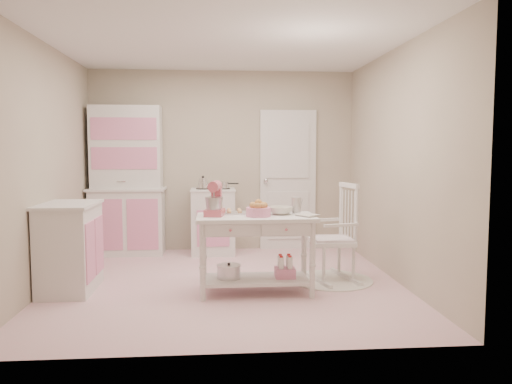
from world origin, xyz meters
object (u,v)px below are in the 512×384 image
at_px(hutch, 127,180).
at_px(stand_mixer, 215,199).
at_px(base_cabinet, 70,247).
at_px(stove, 213,221).
at_px(work_table, 256,254).
at_px(rocking_chair, 332,232).
at_px(bread_basket, 258,212).

relative_size(hutch, stand_mixer, 6.12).
distance_m(hutch, base_cabinet, 1.92).
height_order(hutch, stand_mixer, hutch).
bearing_deg(stove, stand_mixer, -89.25).
height_order(base_cabinet, work_table, base_cabinet).
height_order(hutch, base_cabinet, hutch).
relative_size(stove, rocking_chair, 0.84).
relative_size(rocking_chair, bread_basket, 4.40).
bearing_deg(stove, rocking_chair, -50.05).
xyz_separation_m(hutch, work_table, (1.65, -2.04, -0.64)).
bearing_deg(stand_mixer, rocking_chair, 27.50).
height_order(work_table, bread_basket, bread_basket).
bearing_deg(work_table, stove, 102.61).
bearing_deg(stand_mixer, work_table, 8.48).
xyz_separation_m(base_cabinet, rocking_chair, (2.81, 0.17, 0.09)).
bearing_deg(base_cabinet, rocking_chair, 3.48).
height_order(stove, base_cabinet, same).
height_order(hutch, work_table, hutch).
bearing_deg(work_table, rocking_chair, 24.39).
xyz_separation_m(base_cabinet, stand_mixer, (1.51, -0.21, 0.51)).
distance_m(rocking_chair, bread_basket, 1.02).
distance_m(work_table, bread_basket, 0.45).
relative_size(work_table, bread_basket, 4.80).
height_order(rocking_chair, work_table, rocking_chair).
bearing_deg(work_table, hutch, 128.87).
bearing_deg(hutch, rocking_chair, -32.94).
bearing_deg(hutch, stand_mixer, -58.77).
relative_size(rocking_chair, stand_mixer, 3.24).
bearing_deg(stand_mixer, base_cabinet, -176.76).
xyz_separation_m(hutch, base_cabinet, (-0.28, -1.81, -0.58)).
bearing_deg(hutch, base_cabinet, -98.78).
bearing_deg(stove, bread_basket, -77.15).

